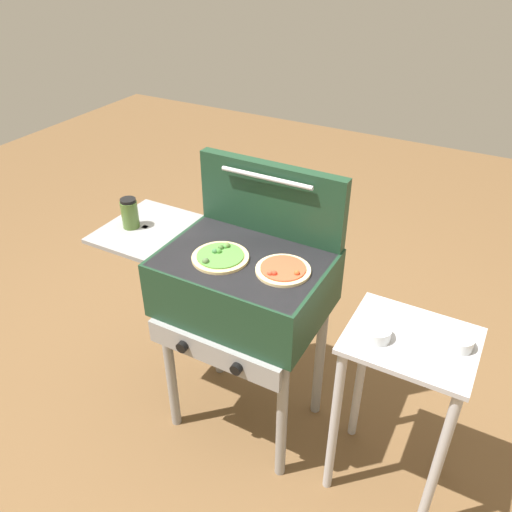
% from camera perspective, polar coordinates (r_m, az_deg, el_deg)
% --- Properties ---
extents(ground_plane, '(8.00, 8.00, 0.00)m').
position_cam_1_polar(ground_plane, '(2.57, -1.02, -17.16)').
color(ground_plane, brown).
extents(grill, '(0.96, 0.53, 0.90)m').
position_cam_1_polar(grill, '(2.05, -1.63, -3.43)').
color(grill, '#193823').
rests_on(grill, ground_plane).
extents(grill_lid_open, '(0.63, 0.08, 0.30)m').
position_cam_1_polar(grill_lid_open, '(2.05, 1.67, 6.32)').
color(grill_lid_open, '#193823').
rests_on(grill_lid_open, grill).
extents(pizza_veggie, '(0.22, 0.22, 0.04)m').
position_cam_1_polar(pizza_veggie, '(1.95, -3.98, -0.05)').
color(pizza_veggie, '#E0C17F').
rests_on(pizza_veggie, grill).
extents(pizza_pepperoni, '(0.20, 0.20, 0.03)m').
position_cam_1_polar(pizza_pepperoni, '(1.88, 2.99, -1.53)').
color(pizza_pepperoni, beige).
rests_on(pizza_pepperoni, grill).
extents(sauce_jar, '(0.07, 0.07, 0.13)m').
position_cam_1_polar(sauce_jar, '(2.19, -13.76, 4.61)').
color(sauce_jar, '#4C6B2D').
rests_on(sauce_jar, grill).
extents(prep_table, '(0.44, 0.36, 0.77)m').
position_cam_1_polar(prep_table, '(2.02, 15.80, -13.48)').
color(prep_table, '#B2B2B7').
rests_on(prep_table, ground_plane).
extents(topping_bowl_near, '(0.10, 0.10, 0.04)m').
position_cam_1_polar(topping_bowl_near, '(1.83, 13.09, -8.26)').
color(topping_bowl_near, silver).
rests_on(topping_bowl_near, prep_table).
extents(topping_bowl_far, '(0.09, 0.09, 0.04)m').
position_cam_1_polar(topping_bowl_far, '(1.87, 21.51, -8.85)').
color(topping_bowl_far, silver).
rests_on(topping_bowl_far, prep_table).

